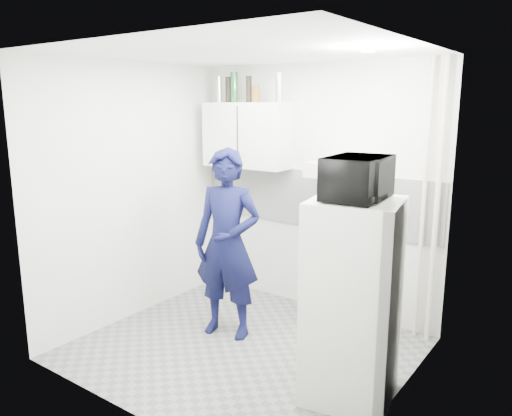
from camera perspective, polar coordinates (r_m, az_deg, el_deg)
The scene contains 23 objects.
floor at distance 4.73m, azimuth -1.44°, elevation -15.73°, with size 2.80×2.80×0.00m, color slate.
ceiling at distance 4.21m, azimuth -1.63°, elevation 17.44°, with size 2.80×2.80×0.00m, color white.
wall_back at distance 5.32m, azimuth 6.66°, elevation 2.15°, with size 2.80×2.80×0.00m, color beige.
wall_left at distance 5.24m, azimuth -13.82°, elevation 1.74°, with size 2.60×2.60×0.00m, color beige.
wall_right at distance 3.63m, azimuth 16.35°, elevation -2.84°, with size 2.60×2.60×0.00m, color beige.
person at distance 4.70m, azimuth -3.30°, elevation -4.13°, with size 0.66×0.43×1.80m, color black.
stove at distance 5.12m, azimuth 9.74°, elevation -8.59°, with size 0.52×0.52×0.83m, color beige.
fridge at distance 3.80m, azimuth 10.95°, elevation -10.42°, with size 0.63×0.63×1.53m, color silver.
stove_top at distance 4.99m, azimuth 9.91°, elevation -3.94°, with size 0.50×0.50×0.03m, color black.
saucepan at distance 5.06m, azimuth 9.69°, elevation -2.95°, with size 0.17×0.17×0.09m, color silver.
microwave at distance 3.56m, azimuth 11.53°, elevation 3.36°, with size 0.37×0.55×0.31m, color black.
bottle_a at distance 5.75m, azimuth -4.25°, elevation 13.36°, with size 0.07×0.07×0.28m, color silver.
bottle_b at distance 5.66m, azimuth -3.15°, elevation 13.35°, with size 0.07×0.07×0.27m, color black.
bottle_c at distance 5.61m, azimuth -2.52°, elevation 13.62°, with size 0.08×0.08×0.32m, color #144C1E.
bottle_d at distance 5.49m, azimuth -0.82°, elevation 13.42°, with size 0.06×0.06×0.28m, color black.
canister_a at distance 5.43m, azimuth -0.01°, elevation 12.94°, with size 0.07×0.07×0.18m, color brown.
bottle_e at distance 5.27m, azimuth 2.67°, elevation 13.58°, with size 0.07×0.07×0.30m, color silver.
upper_cabinet at distance 5.51m, azimuth -1.00°, elevation 8.33°, with size 1.00×0.35×0.70m, color silver.
range_hood at distance 4.85m, azimuth 9.94°, elevation 4.34°, with size 0.60×0.50×0.14m, color beige.
backsplash at distance 5.32m, azimuth 6.56°, elevation 1.07°, with size 2.74×0.03×0.60m, color white.
pipe_a at distance 4.76m, azimuth 19.97°, elevation 0.35°, with size 0.05×0.05×2.60m, color beige.
pipe_b at distance 4.79m, azimuth 18.60°, elevation 0.52°, with size 0.04×0.04×2.60m, color beige.
ceiling_spot_fixture at distance 3.87m, azimuth 12.72°, elevation 17.20°, with size 0.10×0.10×0.02m, color white.
Camera 1 is at (2.54, -3.33, 2.20)m, focal length 35.00 mm.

